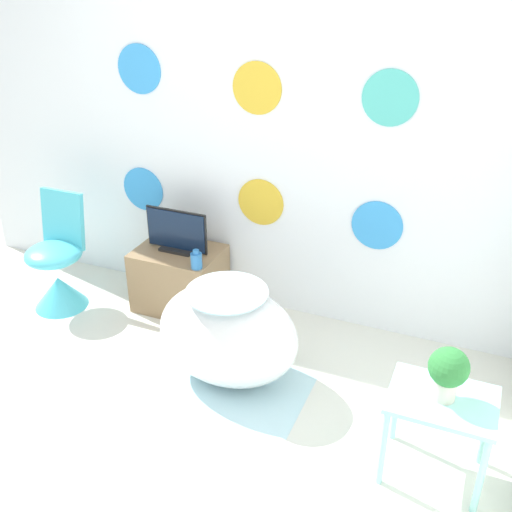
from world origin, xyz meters
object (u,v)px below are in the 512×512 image
(tv, at_px, (177,233))
(vase, at_px, (196,260))
(bathtub, at_px, (228,334))
(potted_plant_left, at_px, (448,370))
(chair, at_px, (58,272))

(tv, bearing_deg, vase, -35.93)
(bathtub, relative_size, potted_plant_left, 3.13)
(tv, xyz_separation_m, vase, (0.23, -0.17, -0.07))
(bathtub, distance_m, vase, 0.61)
(tv, relative_size, potted_plant_left, 1.67)
(bathtub, distance_m, potted_plant_left, 1.25)
(chair, bearing_deg, tv, 22.17)
(bathtub, height_order, vase, bathtub)
(bathtub, bearing_deg, vase, 134.62)
(vase, bearing_deg, chair, -171.66)
(vase, relative_size, potted_plant_left, 0.49)
(tv, distance_m, vase, 0.29)
(tv, distance_m, potted_plant_left, 2.01)
(chair, height_order, tv, chair)
(vase, distance_m, potted_plant_left, 1.73)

